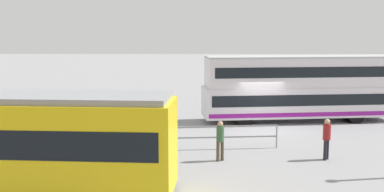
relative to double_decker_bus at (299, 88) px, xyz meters
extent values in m
plane|color=gray|center=(2.37, 2.36, -1.97)|extent=(160.00, 160.00, 0.00)
cube|color=silver|center=(-0.01, 0.00, -0.76)|extent=(11.55, 3.87, 1.72)
cube|color=silver|center=(-0.01, 0.00, 0.95)|extent=(11.20, 3.73, 1.69)
cube|color=black|center=(-0.01, 0.00, -0.55)|extent=(10.99, 3.83, 0.64)
cube|color=black|center=(-0.01, 0.00, 1.04)|extent=(10.64, 3.69, 0.60)
cube|color=#8C198C|center=(-0.01, 0.00, -1.37)|extent=(11.33, 3.88, 0.24)
cube|color=#B2B2B7|center=(-0.01, 0.00, 1.85)|extent=(11.20, 3.73, 0.10)
cylinder|color=black|center=(3.48, 0.44, -1.47)|extent=(1.29, 2.54, 1.00)
cylinder|color=black|center=(-3.10, -0.39, -1.47)|extent=(1.29, 2.54, 1.00)
cylinder|color=#4C3F2D|center=(4.91, 8.61, -1.56)|extent=(0.14, 0.14, 0.82)
cylinder|color=#4C3F2D|center=(5.10, 8.74, -1.56)|extent=(0.14, 0.14, 0.82)
cylinder|color=#335938|center=(5.01, 8.68, -0.83)|extent=(0.44, 0.44, 0.63)
sphere|color=tan|center=(5.01, 8.68, -0.41)|extent=(0.22, 0.22, 0.22)
cylinder|color=black|center=(0.51, 8.34, -1.55)|extent=(0.14, 0.14, 0.85)
cylinder|color=black|center=(0.64, 8.51, -1.55)|extent=(0.14, 0.14, 0.85)
cylinder|color=maroon|center=(0.57, 8.42, -0.79)|extent=(0.45, 0.45, 0.65)
sphere|color=tan|center=(0.57, 8.42, -0.35)|extent=(0.23, 0.23, 0.23)
cube|color=gray|center=(6.91, 6.94, -0.92)|extent=(9.19, 0.99, 0.06)
cube|color=gray|center=(6.91, 6.94, -1.42)|extent=(9.19, 0.99, 0.06)
cylinder|color=gray|center=(2.32, 6.48, -1.44)|extent=(0.07, 0.07, 1.05)
cylinder|color=gray|center=(6.91, 6.94, -1.44)|extent=(0.07, 0.07, 1.05)
cylinder|color=gray|center=(11.50, 7.41, -1.44)|extent=(0.07, 0.07, 1.05)
cylinder|color=slate|center=(12.09, 7.07, -0.83)|extent=(0.10, 0.10, 2.29)
cube|color=white|center=(12.08, 7.11, -0.04)|extent=(0.98, 0.25, 0.52)
camera|label=1|loc=(5.85, 27.46, 3.41)|focal=43.70mm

